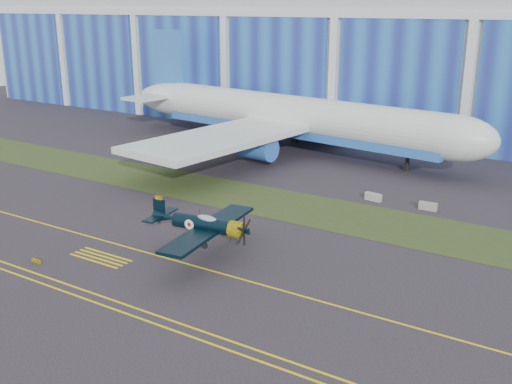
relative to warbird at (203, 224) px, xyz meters
The scene contains 13 objects.
ground 10.99m from the warbird, 16.53° to the left, with size 260.00×260.00×0.00m, color #322C33.
grass_median 20.00m from the warbird, 59.36° to the left, with size 260.00×10.00×0.02m, color #475128.
hangar 76.35m from the warbird, 82.34° to the left, with size 220.00×45.70×30.00m.
taxiway_centreline 10.76m from the warbird, 11.33° to the right, with size 200.00×0.20×0.02m, color yellow.
edge_line_near 15.63m from the warbird, 48.86° to the right, with size 80.00×0.20×0.02m, color yellow.
edge_line_far 14.91m from the warbird, 46.26° to the right, with size 80.00×0.20×0.02m, color yellow.
hold_short_ladder 9.99m from the warbird, 147.21° to the right, with size 6.00×2.40×0.02m, color yellow, non-canonical shape.
guard_board_left 15.27m from the warbird, 142.94° to the right, with size 1.20×0.15×0.35m, color yellow.
warbird is the anchor object (origin of this frame).
jetliner 44.11m from the warbird, 107.76° to the left, with size 77.18×67.96×24.48m.
shipping_container 49.50m from the warbird, 84.15° to the left, with size 6.29×2.52×2.73m, color silver.
barrier_a 25.02m from the warbird, 73.64° to the left, with size 2.00×0.60×0.90m, color #9B9E95.
barrier_b 27.60m from the warbird, 60.60° to the left, with size 2.00×0.60×0.90m, color gray.
Camera 1 is at (20.82, -43.22, 22.22)m, focal length 42.00 mm.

